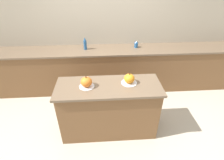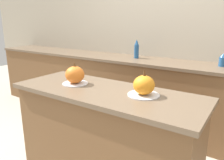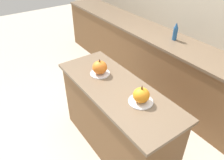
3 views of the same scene
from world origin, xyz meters
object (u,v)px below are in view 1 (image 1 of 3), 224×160
(pumpkin_cake_left, at_px, (86,82))
(pumpkin_cake_right, at_px, (129,79))
(bottle_tall, at_px, (85,44))
(bottle_short, at_px, (136,44))

(pumpkin_cake_left, bearing_deg, pumpkin_cake_right, 5.16)
(pumpkin_cake_left, height_order, bottle_tall, bottle_tall)
(pumpkin_cake_left, bearing_deg, bottle_short, 54.24)
(pumpkin_cake_right, height_order, bottle_short, pumpkin_cake_right)
(pumpkin_cake_left, distance_m, pumpkin_cake_right, 0.62)
(bottle_tall, distance_m, bottle_short, 1.05)
(bottle_short, bearing_deg, pumpkin_cake_right, -104.78)
(pumpkin_cake_left, xyz_separation_m, pumpkin_cake_right, (0.62, 0.06, -0.00))
(pumpkin_cake_left, xyz_separation_m, bottle_short, (0.96, 1.33, 0.03))
(pumpkin_cake_right, bearing_deg, pumpkin_cake_left, -174.84)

